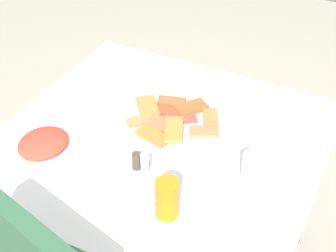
{
  "coord_description": "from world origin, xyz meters",
  "views": [
    {
      "loc": [
        -0.57,
        1.09,
        1.79
      ],
      "look_at": [
        -0.0,
        -0.04,
        0.77
      ],
      "focal_mm": 52.89,
      "sensor_mm": 36.0,
      "label": 1
    }
  ],
  "objects_px": {
    "soda_can": "(167,199)",
    "paper_napkin": "(89,109)",
    "fork": "(92,105)",
    "condiment_caddy": "(140,166)",
    "dining_table": "(161,159)",
    "pide_platter": "(176,120)",
    "spoon": "(86,111)",
    "drinking_glass": "(254,171)",
    "salad_plate_greens": "(43,145)"
  },
  "relations": [
    {
      "from": "dining_table",
      "to": "drinking_glass",
      "type": "xyz_separation_m",
      "value": [
        -0.33,
        0.06,
        0.14
      ]
    },
    {
      "from": "spoon",
      "to": "dining_table",
      "type": "bearing_deg",
      "value": 167.43
    },
    {
      "from": "paper_napkin",
      "to": "spoon",
      "type": "relative_size",
      "value": 0.85
    },
    {
      "from": "drinking_glass",
      "to": "salad_plate_greens",
      "type": "bearing_deg",
      "value": 12.9
    },
    {
      "from": "dining_table",
      "to": "paper_napkin",
      "type": "height_order",
      "value": "paper_napkin"
    },
    {
      "from": "dining_table",
      "to": "condiment_caddy",
      "type": "xyz_separation_m",
      "value": [
        -0.01,
        0.16,
        0.1
      ]
    },
    {
      "from": "condiment_caddy",
      "to": "pide_platter",
      "type": "bearing_deg",
      "value": -88.07
    },
    {
      "from": "soda_can",
      "to": "paper_napkin",
      "type": "xyz_separation_m",
      "value": [
        0.46,
        -0.31,
        -0.06
      ]
    },
    {
      "from": "fork",
      "to": "drinking_glass",
      "type": "bearing_deg",
      "value": 164.67
    },
    {
      "from": "soda_can",
      "to": "salad_plate_greens",
      "type": "bearing_deg",
      "value": -8.01
    },
    {
      "from": "fork",
      "to": "condiment_caddy",
      "type": "distance_m",
      "value": 0.38
    },
    {
      "from": "drinking_glass",
      "to": "condiment_caddy",
      "type": "relative_size",
      "value": 1.1
    },
    {
      "from": "salad_plate_greens",
      "to": "dining_table",
      "type": "bearing_deg",
      "value": -146.89
    },
    {
      "from": "dining_table",
      "to": "condiment_caddy",
      "type": "bearing_deg",
      "value": 94.48
    },
    {
      "from": "salad_plate_greens",
      "to": "soda_can",
      "type": "height_order",
      "value": "soda_can"
    },
    {
      "from": "salad_plate_greens",
      "to": "soda_can",
      "type": "xyz_separation_m",
      "value": [
        -0.47,
        0.07,
        0.04
      ]
    },
    {
      "from": "dining_table",
      "to": "pide_platter",
      "type": "relative_size",
      "value": 2.85
    },
    {
      "from": "paper_napkin",
      "to": "fork",
      "type": "relative_size",
      "value": 0.8
    },
    {
      "from": "pide_platter",
      "to": "spoon",
      "type": "xyz_separation_m",
      "value": [
        0.31,
        0.09,
        -0.01
      ]
    },
    {
      "from": "spoon",
      "to": "salad_plate_greens",
      "type": "bearing_deg",
      "value": 78.42
    },
    {
      "from": "dining_table",
      "to": "spoon",
      "type": "distance_m",
      "value": 0.32
    },
    {
      "from": "soda_can",
      "to": "spoon",
      "type": "distance_m",
      "value": 0.55
    },
    {
      "from": "soda_can",
      "to": "paper_napkin",
      "type": "distance_m",
      "value": 0.56
    },
    {
      "from": "dining_table",
      "to": "pide_platter",
      "type": "distance_m",
      "value": 0.14
    },
    {
      "from": "drinking_glass",
      "to": "fork",
      "type": "bearing_deg",
      "value": -9.98
    },
    {
      "from": "paper_napkin",
      "to": "condiment_caddy",
      "type": "height_order",
      "value": "condiment_caddy"
    },
    {
      "from": "dining_table",
      "to": "spoon",
      "type": "height_order",
      "value": "spoon"
    },
    {
      "from": "drinking_glass",
      "to": "paper_napkin",
      "type": "distance_m",
      "value": 0.65
    },
    {
      "from": "soda_can",
      "to": "spoon",
      "type": "bearing_deg",
      "value": -32.11
    },
    {
      "from": "salad_plate_greens",
      "to": "soda_can",
      "type": "bearing_deg",
      "value": 171.99
    },
    {
      "from": "salad_plate_greens",
      "to": "spoon",
      "type": "bearing_deg",
      "value": -92.57
    },
    {
      "from": "pide_platter",
      "to": "salad_plate_greens",
      "type": "relative_size",
      "value": 1.6
    },
    {
      "from": "dining_table",
      "to": "paper_napkin",
      "type": "relative_size",
      "value": 6.57
    },
    {
      "from": "salad_plate_greens",
      "to": "condiment_caddy",
      "type": "bearing_deg",
      "value": -171.94
    },
    {
      "from": "pide_platter",
      "to": "drinking_glass",
      "type": "bearing_deg",
      "value": 153.88
    },
    {
      "from": "pide_platter",
      "to": "salad_plate_greens",
      "type": "height_order",
      "value": "salad_plate_greens"
    },
    {
      "from": "spoon",
      "to": "condiment_caddy",
      "type": "distance_m",
      "value": 0.36
    },
    {
      "from": "spoon",
      "to": "drinking_glass",
      "type": "bearing_deg",
      "value": 164.19
    },
    {
      "from": "fork",
      "to": "condiment_caddy",
      "type": "bearing_deg",
      "value": 140.64
    },
    {
      "from": "pide_platter",
      "to": "fork",
      "type": "xyz_separation_m",
      "value": [
        0.31,
        0.05,
        -0.01
      ]
    },
    {
      "from": "pide_platter",
      "to": "drinking_glass",
      "type": "height_order",
      "value": "drinking_glass"
    },
    {
      "from": "salad_plate_greens",
      "to": "spoon",
      "type": "distance_m",
      "value": 0.22
    },
    {
      "from": "salad_plate_greens",
      "to": "fork",
      "type": "height_order",
      "value": "salad_plate_greens"
    },
    {
      "from": "paper_napkin",
      "to": "fork",
      "type": "bearing_deg",
      "value": -90.0
    },
    {
      "from": "pide_platter",
      "to": "salad_plate_greens",
      "type": "xyz_separation_m",
      "value": [
        0.32,
        0.31,
        0.01
      ]
    },
    {
      "from": "salad_plate_greens",
      "to": "fork",
      "type": "distance_m",
      "value": 0.26
    },
    {
      "from": "drinking_glass",
      "to": "fork",
      "type": "xyz_separation_m",
      "value": [
        0.64,
        -0.11,
        -0.05
      ]
    },
    {
      "from": "dining_table",
      "to": "fork",
      "type": "xyz_separation_m",
      "value": [
        0.3,
        -0.05,
        0.09
      ]
    },
    {
      "from": "soda_can",
      "to": "paper_napkin",
      "type": "relative_size",
      "value": 0.79
    },
    {
      "from": "fork",
      "to": "spoon",
      "type": "bearing_deg",
      "value": 84.65
    }
  ]
}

